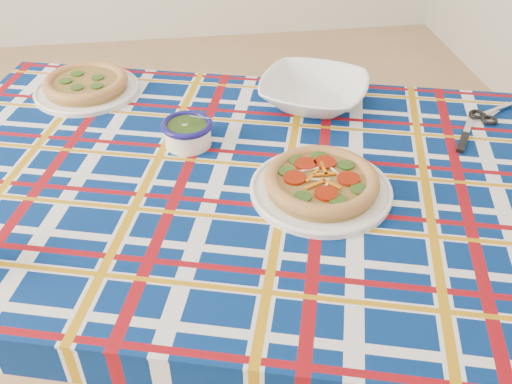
{
  "coord_description": "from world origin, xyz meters",
  "views": [
    {
      "loc": [
        0.45,
        -1.32,
        1.35
      ],
      "look_at": [
        0.57,
        -0.47,
        0.69
      ],
      "focal_mm": 40.0,
      "sensor_mm": 36.0,
      "label": 1
    }
  ],
  "objects": [
    {
      "name": "second_focaccia_plate",
      "position": [
        0.21,
        0.03,
        0.7
      ],
      "size": [
        0.35,
        0.35,
        0.05
      ],
      "primitive_type": null,
      "rotation": [
        0.0,
        0.0,
        -0.35
      ],
      "color": "olive",
      "rests_on": "tablecloth"
    },
    {
      "name": "serving_bowl",
      "position": [
        0.77,
        -0.11,
        0.7
      ],
      "size": [
        0.34,
        0.34,
        0.06
      ],
      "primitive_type": "imported",
      "rotation": [
        0.0,
        0.0,
        -0.45
      ],
      "color": "white",
      "rests_on": "tablecloth"
    },
    {
      "name": "tablecloth",
      "position": [
        0.58,
        -0.39,
        0.62
      ],
      "size": [
        1.65,
        1.28,
        0.09
      ],
      "primitive_type": null,
      "rotation": [
        0.0,
        0.0,
        -0.28
      ],
      "color": "navy",
      "rests_on": "dining_table"
    },
    {
      "name": "pesto_bowl",
      "position": [
        0.45,
        -0.25,
        0.7
      ],
      "size": [
        0.15,
        0.15,
        0.07
      ],
      "primitive_type": null,
      "rotation": [
        0.0,
        0.0,
        -0.41
      ],
      "color": "#1C330D",
      "rests_on": "tablecloth"
    },
    {
      "name": "dining_table",
      "position": [
        0.58,
        -0.39,
        0.6
      ],
      "size": [
        1.61,
        1.25,
        0.67
      ],
      "rotation": [
        0.0,
        0.0,
        -0.28
      ],
      "color": "brown",
      "rests_on": "floor"
    },
    {
      "name": "floor",
      "position": [
        0.0,
        0.0,
        0.0
      ],
      "size": [
        4.0,
        4.0,
        0.0
      ],
      "primitive_type": "plane",
      "color": "#A97E57",
      "rests_on": "ground"
    },
    {
      "name": "table_knife",
      "position": [
        1.1,
        -0.26,
        0.68
      ],
      "size": [
        0.13,
        0.18,
        0.01
      ],
      "primitive_type": null,
      "rotation": [
        0.0,
        0.0,
        1.0
      ],
      "color": "silver",
      "rests_on": "tablecloth"
    },
    {
      "name": "main_focaccia_plate",
      "position": [
        0.7,
        -0.46,
        0.7
      ],
      "size": [
        0.37,
        0.37,
        0.06
      ],
      "primitive_type": null,
      "rotation": [
        0.0,
        0.0,
        -0.35
      ],
      "color": "olive",
      "rests_on": "tablecloth"
    },
    {
      "name": "kitchen_scissors",
      "position": [
        1.2,
        -0.21,
        0.68
      ],
      "size": [
        0.18,
        0.14,
        0.01
      ],
      "primitive_type": null,
      "rotation": [
        0.0,
        0.0,
        0.51
      ],
      "color": "silver",
      "rests_on": "tablecloth"
    }
  ]
}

